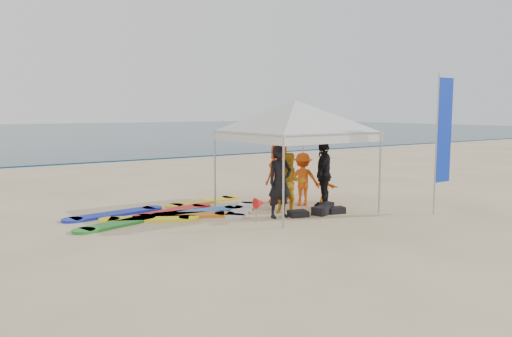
{
  "coord_description": "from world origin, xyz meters",
  "views": [
    {
      "loc": [
        -8.15,
        -9.03,
        2.83
      ],
      "look_at": [
        -0.34,
        2.6,
        1.2
      ],
      "focal_mm": 35.0,
      "sensor_mm": 36.0,
      "label": 1
    }
  ],
  "objects": [
    {
      "name": "person_yellow",
      "position": [
        0.22,
        1.74,
        0.84
      ],
      "size": [
        1.01,
        0.92,
        1.68
      ],
      "primitive_type": "imported",
      "rotation": [
        0.0,
        0.0,
        -0.43
      ],
      "color": "gold",
      "rests_on": "ground"
    },
    {
      "name": "feather_flag",
      "position": [
        3.68,
        -0.58,
        2.25
      ],
      "size": [
        0.64,
        0.04,
        3.82
      ],
      "color": "#A5A5A8",
      "rests_on": "ground"
    },
    {
      "name": "person_black_b",
      "position": [
        1.52,
        1.84,
        0.98
      ],
      "size": [
        1.21,
        1.06,
        1.96
      ],
      "primitive_type": "imported",
      "rotation": [
        0.0,
        0.0,
        3.76
      ],
      "color": "black",
      "rests_on": "ground"
    },
    {
      "name": "ground",
      "position": [
        0.0,
        0.0,
        0.0
      ],
      "size": [
        120.0,
        120.0,
        0.0
      ],
      "primitive_type": "plane",
      "color": "beige",
      "rests_on": "ground"
    },
    {
      "name": "gear_pile",
      "position": [
        0.82,
        1.2,
        0.1
      ],
      "size": [
        1.8,
        0.93,
        0.22
      ],
      "color": "black",
      "rests_on": "ground"
    },
    {
      "name": "surfboard_spread",
      "position": [
        -2.48,
        3.42,
        0.03
      ],
      "size": [
        5.43,
        2.98,
        0.07
      ],
      "color": "silver",
      "rests_on": "ground"
    },
    {
      "name": "person_seated",
      "position": [
        2.12,
        2.44,
        0.47
      ],
      "size": [
        0.39,
        0.9,
        0.94
      ],
      "primitive_type": "imported",
      "rotation": [
        0.0,
        0.0,
        1.71
      ],
      "color": "orange",
      "rests_on": "ground"
    },
    {
      "name": "shoreline_foam",
      "position": [
        0.0,
        18.2,
        0.0
      ],
      "size": [
        160.0,
        1.2,
        0.01
      ],
      "primitive_type": "cube",
      "color": "silver",
      "rests_on": "ground"
    },
    {
      "name": "person_orange_a",
      "position": [
        1.23,
        2.44,
        0.79
      ],
      "size": [
        1.17,
        1.03,
        1.58
      ],
      "primitive_type": "imported",
      "rotation": [
        0.0,
        0.0,
        2.59
      ],
      "color": "#FA5E16",
      "rests_on": "ground"
    },
    {
      "name": "ocean",
      "position": [
        0.0,
        60.0,
        0.04
      ],
      "size": [
        160.0,
        84.0,
        0.08
      ],
      "primitive_type": "cube",
      "color": "#0C2633",
      "rests_on": "ground"
    },
    {
      "name": "marker_pennant",
      "position": [
        -1.12,
        1.27,
        0.49
      ],
      "size": [
        0.28,
        0.28,
        0.64
      ],
      "color": "#A5A5A8",
      "rests_on": "ground"
    },
    {
      "name": "person_black_a",
      "position": [
        -0.37,
        1.44,
        0.96
      ],
      "size": [
        0.73,
        0.5,
        1.92
      ],
      "primitive_type": "imported",
      "rotation": [
        0.0,
        0.0,
        -0.06
      ],
      "color": "black",
      "rests_on": "ground"
    },
    {
      "name": "person_orange_b",
      "position": [
        0.91,
        3.18,
        0.93
      ],
      "size": [
        0.99,
        0.72,
        1.86
      ],
      "primitive_type": "imported",
      "rotation": [
        0.0,
        0.0,
        3.29
      ],
      "color": "#D24112",
      "rests_on": "ground"
    },
    {
      "name": "canopy_tent",
      "position": [
        0.65,
        2.09,
        3.11
      ],
      "size": [
        4.73,
        4.73,
        3.57
      ],
      "color": "#A5A5A8",
      "rests_on": "ground"
    }
  ]
}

